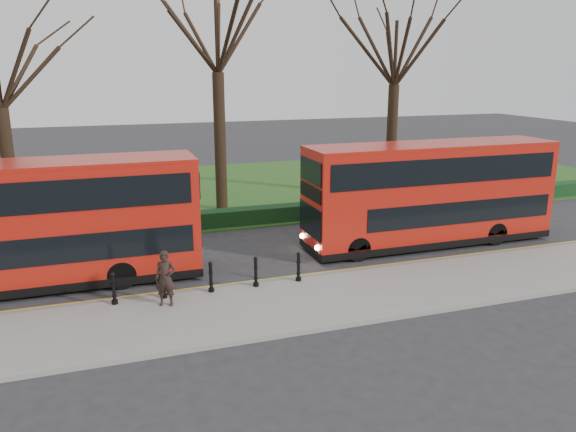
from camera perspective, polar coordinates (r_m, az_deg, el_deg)
name	(u,v)px	position (r m, az deg, el deg)	size (l,w,h in m)	color
ground	(228,279)	(20.38, -6.16, -6.36)	(120.00, 120.00, 0.00)	#28282B
pavement	(249,310)	(17.65, -3.96, -9.49)	(60.00, 4.00, 0.15)	gray
kerb	(234,287)	(19.44, -5.50, -7.17)	(60.00, 0.25, 0.16)	slate
grass_verge	(172,193)	(34.60, -11.72, 2.31)	(60.00, 18.00, 0.06)	#274F1A
hedge	(195,221)	(26.62, -9.45, -0.49)	(60.00, 0.90, 0.80)	black
yellow_line_outer	(232,286)	(19.74, -5.70, -7.05)	(60.00, 0.10, 0.01)	yellow
yellow_line_inner	(231,284)	(19.92, -5.83, -6.84)	(60.00, 0.10, 0.01)	yellow
tree_mid	(216,24)	(29.29, -7.28, 18.81)	(8.29, 8.29, 12.96)	black
tree_right	(396,46)	(32.80, 10.91, 16.61)	(7.49, 7.49, 11.70)	black
bollard_row	(211,277)	(18.75, -7.84, -6.20)	(6.29, 0.15, 1.00)	black
bus_lead	(34,226)	(20.71, -24.42, -0.93)	(10.91, 2.51, 4.34)	#AD190F
bus_rear	(430,194)	(24.39, 14.24, 2.14)	(10.85, 2.49, 4.31)	#AD190F
pedestrian	(165,278)	(17.84, -12.34, -6.22)	(0.64, 0.42, 1.76)	black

